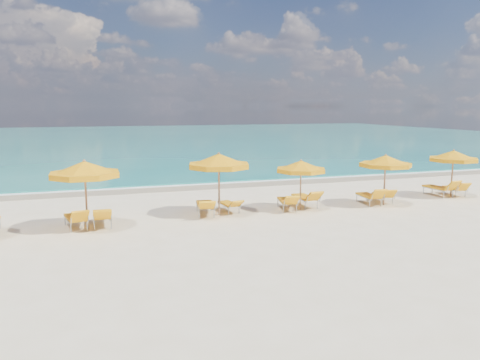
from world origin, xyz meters
name	(u,v)px	position (x,y,z in m)	size (l,w,h in m)	color
ground_plane	(251,214)	(0.00, 0.00, 0.00)	(120.00, 120.00, 0.00)	beige
ocean	(134,139)	(0.00, 48.00, 0.00)	(120.00, 80.00, 0.30)	#15786D
wet_sand_band	(207,186)	(0.00, 7.40, 0.00)	(120.00, 2.60, 0.01)	tan
foam_line	(204,183)	(0.00, 8.20, 0.00)	(120.00, 1.20, 0.03)	white
whitecap_near	(93,169)	(-6.00, 17.00, 0.00)	(14.00, 0.36, 0.05)	white
whitecap_far	(245,153)	(8.00, 24.00, 0.00)	(18.00, 0.30, 0.05)	white
umbrella_2	(85,170)	(-6.47, -0.46, 2.18)	(3.28, 3.28, 2.56)	#9B714D
umbrella_3	(219,161)	(-1.31, 0.28, 2.21)	(2.88, 2.88, 2.59)	#9B714D
umbrella_4	(301,167)	(2.27, 0.09, 1.87)	(2.28, 2.28, 2.19)	#9B714D
umbrella_5	(386,162)	(6.25, -0.25, 1.99)	(2.95, 2.95, 2.33)	#9B714D
umbrella_6	(453,156)	(10.62, 0.44, 2.00)	(2.95, 2.95, 2.35)	#9B714D
lounger_2_left	(76,222)	(-6.87, -0.16, 0.23)	(0.96, 1.91, 0.89)	#A5A8AD
lounger_2_right	(102,219)	(-5.94, -0.06, 0.24)	(0.69, 1.98, 0.87)	#A5A8AD
lounger_3_left	(205,209)	(-1.85, 0.44, 0.24)	(0.99, 2.11, 0.84)	#A5A8AD
lounger_3_right	(229,207)	(-0.76, 0.70, 0.20)	(0.73, 1.68, 0.67)	#A5A8AD
lounger_4_left	(287,204)	(1.74, 0.28, 0.23)	(0.97, 1.93, 0.83)	#A5A8AD
lounger_4_right	(305,201)	(2.77, 0.63, 0.24)	(0.69, 1.96, 0.89)	#A5A8AD
lounger_5_left	(369,199)	(5.74, 0.12, 0.23)	(0.78, 1.86, 0.89)	#A5A8AD
lounger_5_right	(383,198)	(6.62, 0.33, 0.20)	(0.80, 1.63, 0.76)	#A5A8AD
lounger_6_left	(439,191)	(10.17, 0.76, 0.25)	(0.81, 1.96, 0.95)	#A5A8AD
lounger_6_right	(454,191)	(11.06, 0.67, 0.21)	(0.85, 1.72, 0.80)	#A5A8AD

